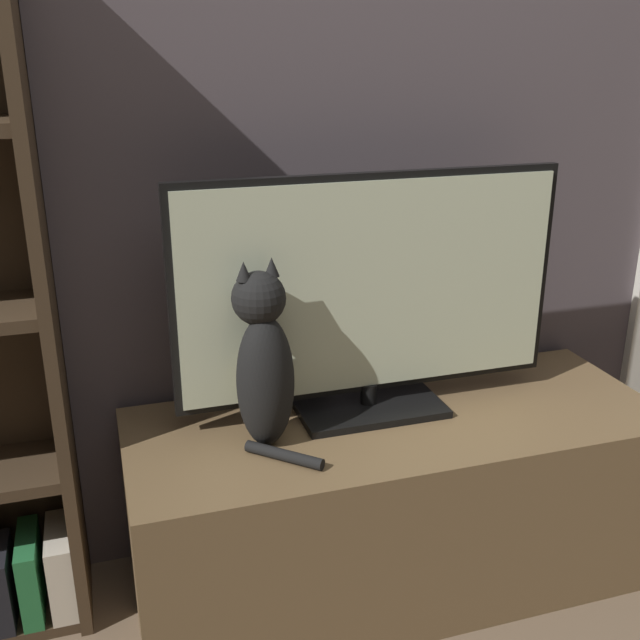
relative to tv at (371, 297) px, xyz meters
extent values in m
cube|color=#564C51|center=(0.06, 0.25, 0.48)|extent=(4.80, 0.05, 2.60)
cube|color=brown|center=(0.06, -0.07, -0.57)|extent=(1.42, 0.55, 0.50)
cube|color=black|center=(0.00, 0.00, -0.31)|extent=(0.39, 0.23, 0.02)
cylinder|color=black|center=(0.00, 0.00, -0.27)|extent=(0.04, 0.04, 0.06)
cube|color=black|center=(0.00, 0.00, 0.03)|extent=(1.02, 0.02, 0.58)
cube|color=beige|center=(0.00, -0.01, 0.03)|extent=(0.99, 0.01, 0.54)
ellipsoid|color=black|center=(-0.30, -0.10, -0.15)|extent=(0.17, 0.15, 0.34)
ellipsoid|color=olive|center=(-0.31, -0.06, -0.17)|extent=(0.09, 0.06, 0.18)
sphere|color=black|center=(-0.31, -0.08, 0.05)|extent=(0.15, 0.15, 0.13)
cone|color=black|center=(-0.34, -0.09, 0.12)|extent=(0.04, 0.04, 0.04)
cone|color=black|center=(-0.27, -0.07, 0.12)|extent=(0.04, 0.04, 0.04)
cylinder|color=black|center=(-0.28, -0.19, -0.30)|extent=(0.17, 0.16, 0.03)
cube|color=#3D2D1E|center=(-0.78, 0.07, 0.03)|extent=(0.03, 0.28, 1.69)
cube|color=#236B38|center=(-0.90, 0.05, -0.68)|extent=(0.05, 0.20, 0.22)
cube|color=beige|center=(-0.83, 0.05, -0.68)|extent=(0.07, 0.20, 0.22)
camera|label=1|loc=(-0.66, -1.69, 0.60)|focal=42.00mm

